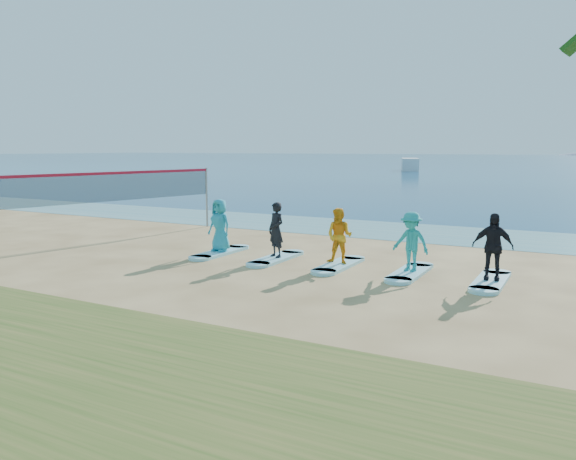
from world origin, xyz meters
The scene contains 15 objects.
ground centered at (0.00, 0.00, 0.00)m, with size 600.00×600.00×0.00m, color tan.
shallow_water centered at (0.00, 10.50, 0.01)m, with size 600.00×600.00×0.00m, color teal.
ocean centered at (0.00, 160.00, 0.01)m, with size 600.00×600.00×0.00m, color navy.
volleyball_net centered at (-7.45, 3.51, 1.90)m, with size 2.17×8.85×2.50m.
boat_offshore_a centered at (-16.43, 72.27, 0.00)m, with size 2.35×8.98×1.84m, color silver.
surfboard_0 centered at (-2.29, 3.01, 0.04)m, with size 0.70×2.20×0.09m, color #99E1ED.
student_0 centered at (-2.29, 3.01, 0.92)m, with size 0.81×0.53×1.65m, color teal.
surfboard_1 centered at (-0.24, 3.01, 0.04)m, with size 0.70×2.20×0.09m, color #99E1ED.
student_1 centered at (-0.24, 3.01, 0.91)m, with size 0.60×0.39×1.64m, color black.
surfboard_2 centered at (1.80, 3.01, 0.04)m, with size 0.70×2.20×0.09m, color #99E1ED.
student_2 centered at (1.80, 3.01, 0.87)m, with size 0.76×0.59×1.57m, color orange.
surfboard_3 centered at (3.85, 3.01, 0.04)m, with size 0.70×2.20×0.09m, color #99E1ED.
student_3 centered at (3.85, 3.01, 0.88)m, with size 1.02×0.59×1.58m, color teal.
surfboard_4 centered at (5.89, 3.01, 0.04)m, with size 0.70×2.20×0.09m, color #99E1ED.
student_4 centered at (5.89, 3.01, 0.92)m, with size 0.97×0.40×1.66m, color black.
Camera 1 is at (7.93, -11.34, 3.31)m, focal length 35.00 mm.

